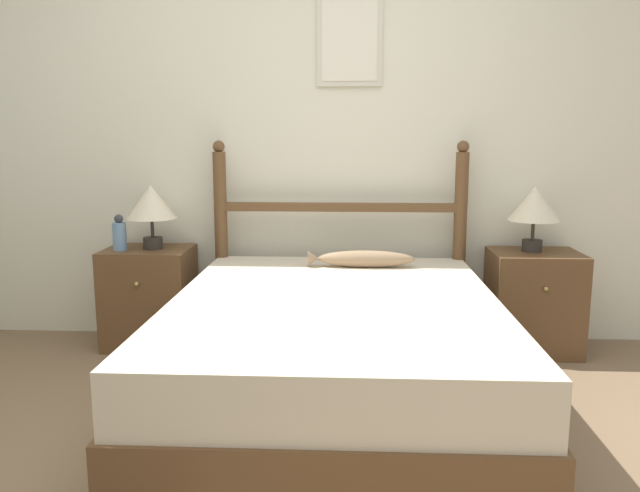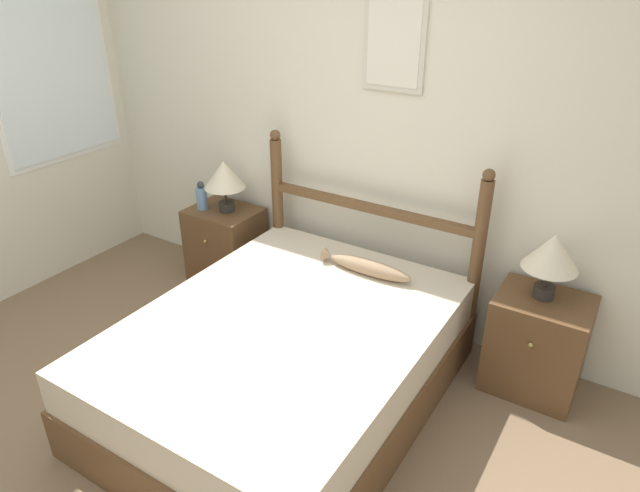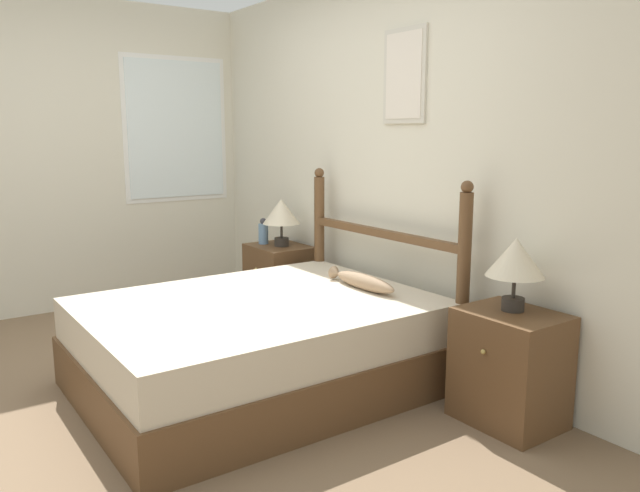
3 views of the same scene
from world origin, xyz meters
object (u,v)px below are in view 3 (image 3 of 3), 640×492
at_px(table_lamp_right, 515,260).
at_px(bottle, 263,232).
at_px(table_lamp_left, 281,213).
at_px(nightstand_right, 510,368).
at_px(fish_pillow, 362,281).
at_px(bed, 258,345).
at_px(nightstand_left, 279,281).

distance_m(table_lamp_right, bottle, 2.39).
height_order(table_lamp_left, bottle, table_lamp_left).
height_order(nightstand_right, fish_pillow, fish_pillow).
bearing_deg(nightstand_right, table_lamp_left, 179.90).
distance_m(bed, bottle, 1.55).
relative_size(table_lamp_right, bottle, 1.78).
height_order(nightstand_left, bottle, bottle).
height_order(bed, bottle, bottle).
relative_size(nightstand_left, table_lamp_right, 1.57).
height_order(nightstand_right, bottle, bottle).
bearing_deg(table_lamp_left, bottle, -159.66).
relative_size(nightstand_right, fish_pillow, 0.99).
relative_size(nightstand_left, bottle, 2.80).
bearing_deg(table_lamp_right, fish_pillow, -169.04).
bearing_deg(bottle, nightstand_right, 1.45).
xyz_separation_m(bottle, fish_pillow, (1.40, -0.11, -0.11)).
distance_m(nightstand_right, fish_pillow, 1.05).
bearing_deg(table_lamp_right, nightstand_right, -47.73).
distance_m(bed, fish_pillow, 0.75).
bearing_deg(table_lamp_left, table_lamp_right, 0.49).
relative_size(table_lamp_right, fish_pillow, 0.63).
bearing_deg(bed, table_lamp_left, 142.58).
height_order(bed, nightstand_left, nightstand_left).
bearing_deg(bottle, table_lamp_right, 2.00).
bearing_deg(fish_pillow, nightstand_right, 9.48).
relative_size(nightstand_left, fish_pillow, 0.99).
xyz_separation_m(bed, table_lamp_left, (-1.10, 0.84, 0.59)).
relative_size(bed, nightstand_left, 3.30).
bearing_deg(table_lamp_left, nightstand_left, -173.54).
distance_m(bed, table_lamp_right, 1.52).
height_order(table_lamp_left, table_lamp_right, same).
xyz_separation_m(table_lamp_left, table_lamp_right, (2.21, 0.02, 0.00)).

